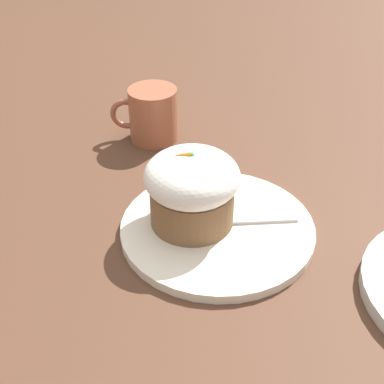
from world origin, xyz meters
TOP-DOWN VIEW (x-y plane):
  - ground_plane at (0.00, 0.00)m, footprint 4.00×4.00m
  - dessert_plate at (0.00, 0.00)m, footprint 0.23×0.23m
  - carrot_cake at (0.03, -0.01)m, footprint 0.11×0.11m
  - spoon at (-0.00, -0.00)m, footprint 0.13×0.04m
  - coffee_cup at (0.10, -0.22)m, footprint 0.10×0.07m

SIDE VIEW (x-z plane):
  - ground_plane at x=0.00m, z-range 0.00..0.00m
  - dessert_plate at x=0.00m, z-range 0.00..0.01m
  - spoon at x=0.00m, z-range 0.01..0.02m
  - coffee_cup at x=0.10m, z-range 0.00..0.08m
  - carrot_cake at x=0.03m, z-range 0.01..0.11m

